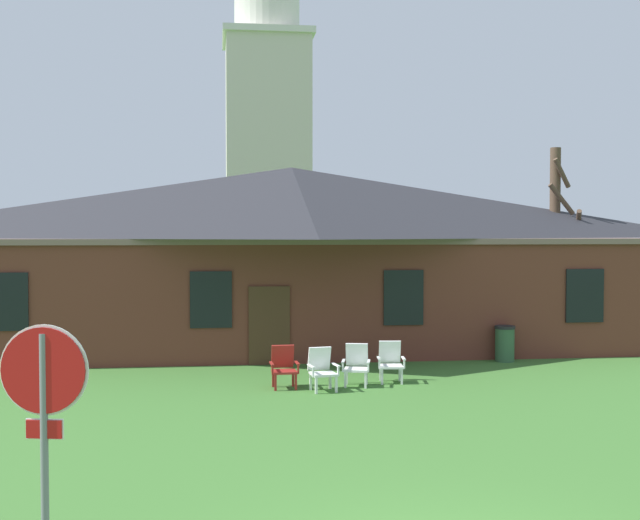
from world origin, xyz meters
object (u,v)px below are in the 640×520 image
lawn_chair_near_door (322,368)px  trash_bin (505,343)px  stop_sign (44,414)px  lawn_chair_left_end (356,364)px  lawn_chair_by_porch (284,366)px  lawn_chair_middle (390,361)px

lawn_chair_near_door → trash_bin: size_ratio=0.98×
lawn_chair_near_door → stop_sign: bearing=-110.1°
lawn_chair_left_end → trash_bin: trash_bin is taller
stop_sign → lawn_chair_left_end: 11.87m
lawn_chair_near_door → lawn_chair_left_end: same height
lawn_chair_near_door → lawn_chair_left_end: size_ratio=1.00×
lawn_chair_by_porch → lawn_chair_left_end: size_ratio=1.00×
stop_sign → lawn_chair_near_door: stop_sign is taller
stop_sign → lawn_chair_middle: (5.53, 11.15, -1.44)m
lawn_chair_middle → trash_bin: 4.48m
lawn_chair_middle → stop_sign: bearing=-116.4°
stop_sign → lawn_chair_left_end: size_ratio=2.86×
lawn_chair_middle → trash_bin: (3.73, 2.49, -0.00)m
lawn_chair_middle → lawn_chair_left_end: bearing=-159.6°
lawn_chair_near_door → trash_bin: (5.47, 3.29, -0.00)m
stop_sign → lawn_chair_by_porch: size_ratio=2.86×
lawn_chair_left_end → trash_bin: bearing=31.5°
lawn_chair_middle → lawn_chair_near_door: bearing=-155.4°
stop_sign → trash_bin: bearing=55.8°
lawn_chair_near_door → lawn_chair_middle: 1.92m
lawn_chair_by_porch → lawn_chair_middle: 2.59m
stop_sign → lawn_chair_middle: 12.53m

